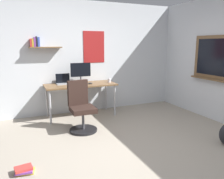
{
  "coord_description": "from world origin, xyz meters",
  "views": [
    {
      "loc": [
        -1.45,
        -2.73,
        1.61
      ],
      "look_at": [
        0.04,
        0.71,
        0.85
      ],
      "focal_mm": 35.69,
      "sensor_mm": 36.0,
      "label": 1
    }
  ],
  "objects": [
    {
      "name": "ground_plane",
      "position": [
        0.0,
        0.0,
        0.0
      ],
      "size": [
        5.2,
        5.2,
        0.0
      ],
      "primitive_type": "plane",
      "color": "#9E9384",
      "rests_on": "ground"
    },
    {
      "name": "monitor_primary",
      "position": [
        -0.12,
        2.15,
        1.01
      ],
      "size": [
        0.46,
        0.17,
        0.46
      ],
      "color": "#38383D",
      "rests_on": "desk"
    },
    {
      "name": "desk",
      "position": [
        -0.16,
        2.04,
        0.67
      ],
      "size": [
        1.56,
        0.66,
        0.74
      ],
      "color": "brown",
      "rests_on": "ground"
    },
    {
      "name": "office_chair",
      "position": [
        -0.39,
        1.2,
        0.41
      ],
      "size": [
        0.52,
        0.53,
        0.95
      ],
      "color": "black",
      "rests_on": "ground"
    },
    {
      "name": "laptop",
      "position": [
        -0.51,
        2.2,
        0.8
      ],
      "size": [
        0.31,
        0.21,
        0.23
      ],
      "color": "#ADAFB5",
      "rests_on": "desk"
    },
    {
      "name": "book_stack_on_floor",
      "position": [
        -1.46,
        0.07,
        0.04
      ],
      "size": [
        0.25,
        0.2,
        0.09
      ],
      "color": "gold",
      "rests_on": "ground"
    },
    {
      "name": "computer_mouse",
      "position": [
        0.04,
        1.96,
        0.76
      ],
      "size": [
        0.1,
        0.06,
        0.03
      ],
      "primitive_type": "ellipsoid",
      "color": "#262628",
      "rests_on": "desk"
    },
    {
      "name": "keyboard",
      "position": [
        -0.24,
        1.96,
        0.75
      ],
      "size": [
        0.37,
        0.13,
        0.02
      ],
      "primitive_type": "cube",
      "color": "black",
      "rests_on": "desk"
    },
    {
      "name": "wall_back",
      "position": [
        -0.01,
        2.45,
        1.3
      ],
      "size": [
        5.0,
        0.3,
        2.6
      ],
      "color": "silver",
      "rests_on": "ground"
    },
    {
      "name": "coffee_mug",
      "position": [
        0.52,
        2.01,
        0.79
      ],
      "size": [
        0.08,
        0.08,
        0.09
      ],
      "primitive_type": "cylinder",
      "color": "silver",
      "rests_on": "desk"
    }
  ]
}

